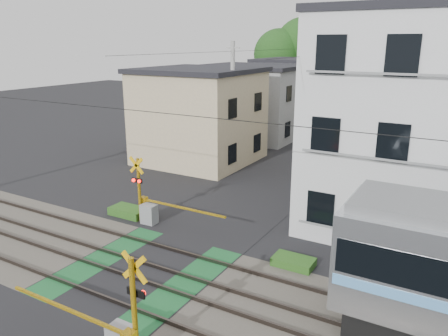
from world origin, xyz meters
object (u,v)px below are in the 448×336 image
Objects in this scene: apartment_block at (442,124)px; pedestrian at (344,121)px; crossing_signal_near at (122,335)px; crossing_signal_far at (148,208)px.

pedestrian is at bearing 114.38° from apartment_block.
crossing_signal_near and crossing_signal_far have the same top height.
crossing_signal_near is 3.11× the size of pedestrian.
crossing_signal_near reaches higher than pedestrian.
crossing_signal_far is 26.73m from pedestrian.
apartment_block is 6.70× the size of pedestrian.
apartment_block is (11.09, 5.84, 3.94)m from crossing_signal_far.
crossing_signal_near is at bearing -114.22° from apartment_block.
crossing_signal_near is 0.46× the size of apartment_block.
pedestrian is at bearing 86.48° from crossing_signal_far.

